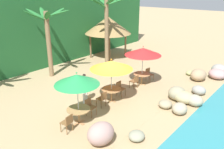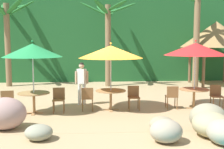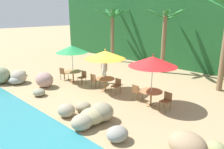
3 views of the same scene
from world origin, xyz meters
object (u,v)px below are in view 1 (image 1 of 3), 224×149
umbrella_green (77,79)px  chair_green_inland (68,122)px  chair_red_inland (135,81)px  dining_table_green (79,111)px  umbrella_red (143,51)px  chair_red_seaward (149,74)px  chair_orange_inland (102,98)px  waiter_in_white (85,86)px  dining_table_orange (111,91)px  chair_green_seaward (90,106)px  chair_orange_seaward (120,88)px  palm_tree_second (47,31)px  palapa_hut (108,25)px  palm_tree_third (107,18)px  dining_table_red (142,75)px  umbrella_orange (111,65)px

umbrella_green → chair_green_inland: umbrella_green is taller
chair_green_inland → chair_red_inland: 5.85m
dining_table_green → umbrella_red: bearing=3.6°
chair_red_seaward → chair_orange_inland: bearing=-178.3°
chair_green_inland → waiter_in_white: 2.91m
chair_red_inland → dining_table_green: bearing=-176.3°
dining_table_orange → chair_green_seaward: bearing=-174.6°
chair_orange_seaward → chair_red_seaward: same height
chair_orange_seaward → umbrella_red: 2.86m
chair_orange_inland → umbrella_red: 4.35m
chair_orange_inland → umbrella_red: bearing=2.1°
dining_table_green → dining_table_orange: size_ratio=1.00×
palm_tree_second → umbrella_green: bearing=-115.4°
chair_green_seaward → waiter_in_white: bearing=56.1°
chair_orange_inland → palapa_hut: size_ratio=0.21×
chair_red_seaward → palm_tree_third: 5.72m
dining_table_red → palapa_hut: size_ratio=0.27×
umbrella_red → waiter_in_white: 4.50m
dining_table_green → waiter_in_white: bearing=38.4°
umbrella_red → waiter_in_white: (-4.22, 0.92, -1.25)m
waiter_in_white → umbrella_green: bearing=-141.6°
umbrella_orange → dining_table_orange: bearing=-86.8°
umbrella_green → dining_table_green: bearing=-90.0°
chair_orange_inland → umbrella_red: size_ratio=0.34×
umbrella_orange → umbrella_red: 3.14m
dining_table_orange → palapa_hut: bearing=42.4°
chair_green_seaward → chair_orange_inland: 1.02m
dining_table_orange → waiter_in_white: 1.51m
dining_table_green → palm_tree_second: (2.96, 6.22, 2.65)m
chair_green_inland → chair_red_seaward: (7.53, 0.56, 0.00)m
palm_tree_second → chair_red_inland: bearing=-71.0°
waiter_in_white → chair_orange_inland: bearing=-77.6°
dining_table_red → palm_tree_third: 5.85m
dining_table_orange → chair_red_inland: size_ratio=1.26×
dining_table_red → chair_red_inland: 0.86m
palapa_hut → waiter_in_white: palapa_hut is taller
dining_table_green → chair_red_seaward: (6.70, 0.36, -0.10)m
chair_orange_seaward → chair_orange_inland: same height
dining_table_green → chair_green_seaward: (0.84, 0.13, -0.10)m
chair_red_inland → palm_tree_second: 6.81m
dining_table_orange → dining_table_red: size_ratio=1.00×
umbrella_green → palapa_hut: palapa_hut is taller
chair_orange_inland → dining_table_red: chair_orange_inland is taller
dining_table_green → chair_orange_inland: (1.86, 0.21, -0.10)m
dining_table_red → chair_red_inland: chair_red_inland is taller
umbrella_red → palapa_hut: (3.35, 5.87, 0.69)m
chair_green_inland → chair_orange_inland: 2.72m
chair_red_seaward → umbrella_green: bearing=-177.0°
waiter_in_white → dining_table_orange: bearing=-42.1°
chair_orange_inland → palm_tree_third: size_ratio=0.16×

